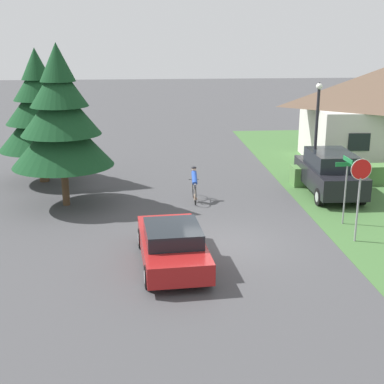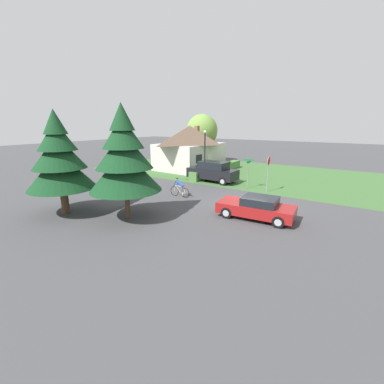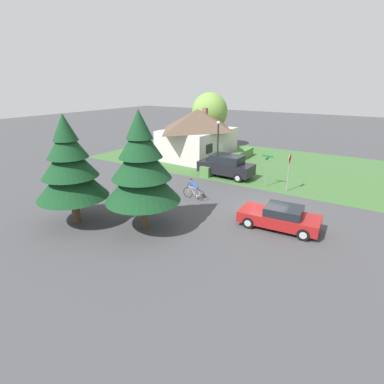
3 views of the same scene
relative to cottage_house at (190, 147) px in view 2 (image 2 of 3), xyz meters
The scene contains 13 objects.
ground_plane 15.84m from the cottage_house, 132.30° to the right, with size 140.00×140.00×0.00m, color #424244.
grass_verge_right 8.14m from the cottage_house, 79.49° to the right, with size 16.00×36.00×0.01m, color #3D6633.
cottage_house is the anchor object (origin of this frame).
hedge_row 5.05m from the cottage_house, 101.22° to the right, with size 10.52×0.90×0.91m, color #4C7A3D.
sedan_left_lane 18.04m from the cottage_house, 133.29° to the right, with size 2.18×4.56×1.35m.
cyclist 12.91m from the cottage_house, 149.58° to the right, with size 0.44×1.80×1.49m.
parked_suv_right 7.88m from the cottage_house, 129.31° to the right, with size 2.14×4.89×1.96m.
stop_sign 13.02m from the cottage_house, 116.68° to the right, with size 0.73×0.07×2.95m.
street_lamp 7.61m from the cottage_house, 135.34° to the right, with size 0.28×0.28×4.94m.
street_name_sign 11.39m from the cottage_house, 119.74° to the right, with size 0.90×0.90×2.58m.
conifer_tall_near 17.72m from the cottage_house, 158.30° to the right, with size 4.16×4.16×6.65m.
conifer_tall_far 18.24m from the cottage_house, behind, with size 4.00×4.00×6.36m.
deciduous_tree_right 6.21m from the cottage_house, 16.85° to the left, with size 4.43×4.43×6.80m.
Camera 2 is at (-16.00, -6.27, 5.53)m, focal length 24.00 mm.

